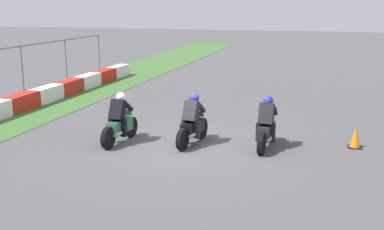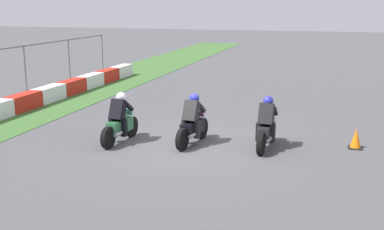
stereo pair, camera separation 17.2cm
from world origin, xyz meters
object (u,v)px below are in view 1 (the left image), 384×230
object	(u,v)px
rider_lane_a	(267,127)
rider_lane_b	(193,124)
rider_lane_c	(120,122)
traffic_cone	(355,138)

from	to	relation	value
rider_lane_a	rider_lane_b	size ratio (longest dim) A/B	1.00
rider_lane_a	rider_lane_c	distance (m)	4.33
rider_lane_a	rider_lane_c	xyz separation A→B (m)	(-0.65, 4.28, 0.00)
rider_lane_a	rider_lane_b	world-z (taller)	same
rider_lane_c	traffic_cone	world-z (taller)	rider_lane_c
traffic_cone	rider_lane_a	bearing A→B (deg)	106.37
rider_lane_a	traffic_cone	size ratio (longest dim) A/B	3.45
rider_lane_b	traffic_cone	world-z (taller)	rider_lane_b
rider_lane_c	traffic_cone	xyz separation A→B (m)	(1.38, -6.75, -0.35)
rider_lane_a	rider_lane_b	distance (m)	2.16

